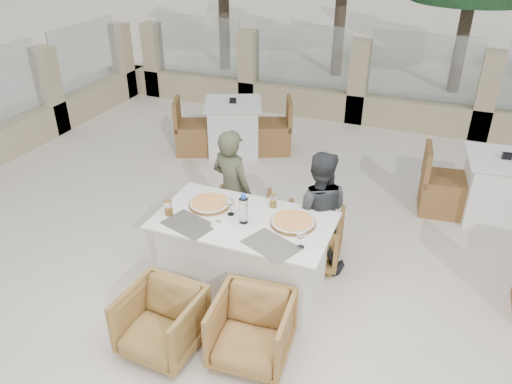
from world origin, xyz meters
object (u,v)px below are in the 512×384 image
at_px(wine_glass_centre, 231,206).
at_px(wine_glass_corner, 301,238).
at_px(diner_right, 318,212).
at_px(bg_table_b, 498,189).
at_px(beer_glass_left, 168,208).
at_px(armchair_far_right, 312,237).
at_px(dining_table, 244,254).
at_px(bg_table_a, 234,128).
at_px(armchair_near_right, 252,330).
at_px(diner_left, 232,190).
at_px(olive_dish, 219,223).
at_px(beer_glass_right, 273,201).
at_px(armchair_far_left, 242,218).
at_px(armchair_near_left, 161,322).
at_px(water_bottle, 243,209).
at_px(pizza_right, 293,222).
at_px(pizza_left, 210,203).

distance_m(wine_glass_centre, wine_glass_corner, 0.79).
distance_m(diner_right, bg_table_b, 2.43).
bearing_deg(beer_glass_left, wine_glass_centre, 22.13).
relative_size(armchair_far_right, diner_right, 0.48).
bearing_deg(dining_table, bg_table_a, 115.84).
distance_m(armchair_near_right, diner_left, 1.67).
height_order(diner_right, bg_table_a, diner_right).
bearing_deg(armchair_far_right, olive_dish, 45.42).
height_order(beer_glass_right, armchair_far_left, beer_glass_right).
bearing_deg(armchair_far_left, dining_table, 100.28).
bearing_deg(wine_glass_corner, armchair_near_left, -141.02).
xyz_separation_m(armchair_far_left, bg_table_a, (-1.05, 2.12, 0.11)).
height_order(olive_dish, diner_left, diner_left).
relative_size(wine_glass_centre, armchair_near_right, 0.29).
xyz_separation_m(water_bottle, wine_glass_centre, (-0.16, 0.08, -0.05)).
bearing_deg(bg_table_a, water_bottle, -87.14).
distance_m(dining_table, armchair_near_left, 1.03).
bearing_deg(bg_table_b, pizza_right, -136.80).
relative_size(pizza_right, wine_glass_corner, 2.20).
relative_size(pizza_right, bg_table_b, 0.25).
height_order(beer_glass_left, bg_table_a, beer_glass_left).
distance_m(wine_glass_centre, armchair_near_right, 1.14).
relative_size(armchair_near_left, bg_table_a, 0.38).
xyz_separation_m(pizza_left, wine_glass_centre, (0.25, -0.07, 0.07)).
xyz_separation_m(wine_glass_centre, olive_dish, (-0.03, -0.20, -0.07)).
xyz_separation_m(armchair_near_right, diner_right, (0.14, 1.35, 0.36)).
height_order(olive_dish, armchair_far_right, olive_dish).
bearing_deg(armchair_near_right, armchair_far_left, 110.99).
height_order(olive_dish, armchair_near_right, olive_dish).
bearing_deg(diner_right, wine_glass_corner, 82.62).
relative_size(armchair_far_right, bg_table_a, 0.37).
relative_size(wine_glass_centre, armchair_near_left, 0.30).
bearing_deg(armchair_near_left, pizza_right, 58.00).
relative_size(beer_glass_right, olive_dish, 1.21).
relative_size(beer_glass_right, armchair_far_right, 0.22).
bearing_deg(olive_dish, wine_glass_corner, -4.51).
distance_m(dining_table, beer_glass_left, 0.83).
xyz_separation_m(pizza_right, olive_dish, (-0.61, -0.25, -0.00)).
distance_m(beer_glass_right, armchair_near_right, 1.24).
height_order(wine_glass_centre, beer_glass_left, wine_glass_centre).
xyz_separation_m(beer_glass_left, diner_right, (1.21, 0.75, -0.20)).
distance_m(dining_table, bg_table_b, 3.20).
height_order(pizza_left, diner_left, diner_left).
height_order(dining_table, diner_left, diner_left).
distance_m(wine_glass_corner, armchair_far_right, 1.07).
distance_m(armchair_far_right, armchair_near_right, 1.45).
distance_m(armchair_near_left, diner_right, 1.80).
bearing_deg(wine_glass_corner, diner_right, 94.69).
bearing_deg(beer_glass_right, beer_glass_left, -149.98).
xyz_separation_m(pizza_left, beer_glass_left, (-0.27, -0.28, 0.05)).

